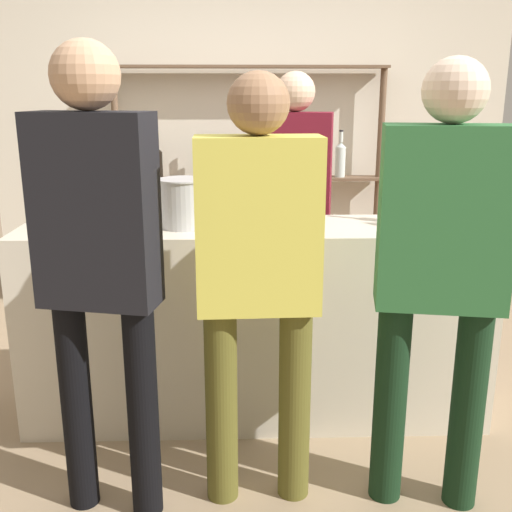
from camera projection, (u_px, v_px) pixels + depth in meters
ground_plane at (256, 411)px, 3.19m from camera, size 16.00×16.00×0.00m
bar_counter at (256, 323)px, 3.06m from camera, size 2.31×0.53×1.01m
back_wall at (249, 124)px, 4.62m from camera, size 3.91×0.12×2.80m
back_shelf at (251, 152)px, 4.49m from camera, size 2.02×0.18×1.83m
counter_bottle_0 at (49, 196)px, 2.93m from camera, size 0.09×0.09×0.37m
counter_bottle_1 at (74, 199)px, 2.90m from camera, size 0.08×0.08×0.33m
counter_bottle_2 at (455, 198)px, 2.86m from camera, size 0.08×0.08×0.37m
counter_bottle_3 at (418, 197)px, 2.94m from camera, size 0.08×0.08×0.35m
wine_glass at (400, 204)px, 2.90m from camera, size 0.08×0.08×0.15m
ice_bucket at (183, 203)px, 2.87m from camera, size 0.24×0.24×0.24m
customer_right at (441, 260)px, 2.24m from camera, size 0.50×0.29×1.77m
customer_left at (98, 251)px, 2.18m from camera, size 0.46×0.28×1.82m
customer_center at (258, 266)px, 2.27m from camera, size 0.47×0.23×1.72m
server_behind_counter at (294, 194)px, 3.63m from camera, size 0.47×0.28×1.76m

